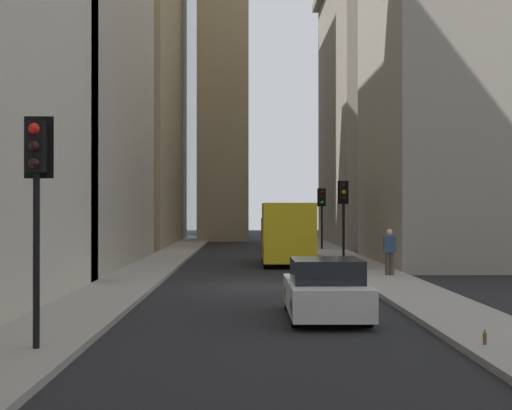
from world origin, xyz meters
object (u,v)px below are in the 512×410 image
at_px(sedan_white, 326,290).
at_px(traffic_light_foreground, 36,177).
at_px(traffic_light_midblock, 322,204).
at_px(discarded_bottle, 485,338).
at_px(pedestrian, 389,250).
at_px(traffic_light_far_junction, 344,202).
at_px(delivery_truck, 287,233).

height_order(sedan_white, traffic_light_foreground, traffic_light_foreground).
bearing_deg(sedan_white, traffic_light_foreground, 129.52).
distance_m(traffic_light_midblock, discarded_bottle, 33.22).
xyz_separation_m(traffic_light_midblock, pedestrian, (-18.54, -0.69, -1.79)).
bearing_deg(discarded_bottle, pedestrian, -3.86).
distance_m(traffic_light_foreground, traffic_light_far_junction, 24.55).
bearing_deg(sedan_white, delivery_truck, -0.00).
bearing_deg(discarded_bottle, sedan_white, 29.60).
height_order(sedan_white, pedestrian, pedestrian).
distance_m(delivery_truck, pedestrian, 8.09).
distance_m(traffic_light_far_junction, discarded_bottle, 22.97).
xyz_separation_m(delivery_truck, traffic_light_midblock, (11.22, -2.72, 1.39)).
relative_size(traffic_light_midblock, pedestrian, 2.18).
relative_size(delivery_truck, sedan_white, 1.50).
relative_size(traffic_light_midblock, discarded_bottle, 13.68).
bearing_deg(traffic_light_midblock, sedan_white, 174.60).
xyz_separation_m(traffic_light_midblock, discarded_bottle, (-33.12, 0.29, -2.60)).
distance_m(sedan_white, discarded_bottle, 4.94).
bearing_deg(traffic_light_midblock, pedestrian, -177.87).
relative_size(traffic_light_foreground, traffic_light_midblock, 1.11).
xyz_separation_m(traffic_light_midblock, traffic_light_far_junction, (-10.30, -0.03, 0.07)).
relative_size(delivery_truck, traffic_light_far_junction, 1.71).
distance_m(sedan_white, traffic_light_midblock, 29.05).
height_order(sedan_white, traffic_light_midblock, traffic_light_midblock).
xyz_separation_m(sedan_white, traffic_light_midblock, (28.84, -2.72, 2.19)).
xyz_separation_m(traffic_light_foreground, traffic_light_far_junction, (23.11, -8.29, -0.22)).
height_order(traffic_light_far_junction, pedestrian, traffic_light_far_junction).
height_order(delivery_truck, discarded_bottle, delivery_truck).
height_order(traffic_light_midblock, pedestrian, traffic_light_midblock).
height_order(delivery_truck, traffic_light_foreground, traffic_light_foreground).
relative_size(sedan_white, traffic_light_foreground, 1.05).
bearing_deg(delivery_truck, traffic_light_foreground, 165.98).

